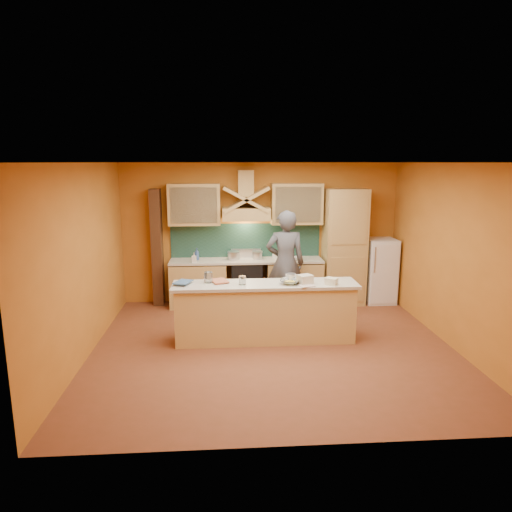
{
  "coord_description": "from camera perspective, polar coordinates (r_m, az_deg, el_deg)",
  "views": [
    {
      "loc": [
        -0.73,
        -6.57,
        2.81
      ],
      "look_at": [
        -0.2,
        0.9,
        1.26
      ],
      "focal_mm": 32.0,
      "sensor_mm": 36.0,
      "label": 1
    }
  ],
  "objects": [
    {
      "name": "jar_large",
      "position": [
        7.21,
        -5.99,
        -2.67
      ],
      "size": [
        0.17,
        0.17,
        0.17
      ],
      "primitive_type": "cylinder",
      "rotation": [
        0.0,
        0.0,
        -0.3
      ],
      "color": "silver",
      "rests_on": "island_top"
    },
    {
      "name": "stove",
      "position": [
        9.09,
        -1.19,
        -3.35
      ],
      "size": [
        0.6,
        0.58,
        0.9
      ],
      "primitive_type": "cube",
      "color": "black",
      "rests_on": "floor"
    },
    {
      "name": "island_top",
      "position": [
        7.15,
        1.16,
        -3.61
      ],
      "size": [
        2.9,
        0.62,
        0.05
      ],
      "primitive_type": "cube",
      "color": "beige",
      "rests_on": "island_body"
    },
    {
      "name": "wall_back",
      "position": [
        9.21,
        0.56,
        2.89
      ],
      "size": [
        5.5,
        0.02,
        2.8
      ],
      "primitive_type": "cube",
      "color": "#BD7024",
      "rests_on": "floor"
    },
    {
      "name": "hood_chimney",
      "position": [
        8.94,
        -1.29,
        9.07
      ],
      "size": [
        0.3,
        0.3,
        0.5
      ],
      "primitive_type": "cube",
      "color": "tan",
      "rests_on": "wall_back"
    },
    {
      "name": "wall_front",
      "position": [
        4.37,
        5.84,
        -7.16
      ],
      "size": [
        5.5,
        0.02,
        2.8
      ],
      "primitive_type": "cube",
      "color": "#BD7024",
      "rests_on": "floor"
    },
    {
      "name": "book_lower",
      "position": [
        7.19,
        -5.5,
        -3.25
      ],
      "size": [
        0.33,
        0.38,
        0.03
      ],
      "primitive_type": "imported",
      "rotation": [
        0.0,
        0.0,
        0.33
      ],
      "color": "#BE6644",
      "rests_on": "island_top"
    },
    {
      "name": "fridge",
      "position": [
        9.56,
        15.2,
        -1.78
      ],
      "size": [
        0.58,
        0.6,
        1.3
      ],
      "primitive_type": "cube",
      "color": "white",
      "rests_on": "floor"
    },
    {
      "name": "bowl_back",
      "position": [
        8.97,
        5.14,
        -0.29
      ],
      "size": [
        0.27,
        0.27,
        0.07
      ],
      "primitive_type": "imported",
      "rotation": [
        0.0,
        0.0,
        0.39
      ],
      "color": "silver",
      "rests_on": "counter_top"
    },
    {
      "name": "wall_right",
      "position": [
        7.57,
        23.42,
        -0.01
      ],
      "size": [
        0.02,
        5.0,
        2.8
      ],
      "primitive_type": "cube",
      "color": "#BD7024",
      "rests_on": "floor"
    },
    {
      "name": "wall_left",
      "position": [
        7.02,
        -20.68,
        -0.65
      ],
      "size": [
        0.02,
        5.0,
        2.8
      ],
      "primitive_type": "cube",
      "color": "#BD7024",
      "rests_on": "floor"
    },
    {
      "name": "island_body",
      "position": [
        7.29,
        1.14,
        -7.25
      ],
      "size": [
        2.8,
        0.55,
        0.88
      ],
      "primitive_type": "cube",
      "color": "#E0BD73",
      "rests_on": "floor"
    },
    {
      "name": "backsplash",
      "position": [
        9.2,
        -1.3,
        1.93
      ],
      "size": [
        3.0,
        0.03,
        0.7
      ],
      "primitive_type": "cube",
      "color": "#1A3B31",
      "rests_on": "wall_back"
    },
    {
      "name": "upper_cabinet_right",
      "position": [
        9.05,
        5.11,
        6.52
      ],
      "size": [
        1.0,
        0.35,
        0.8
      ],
      "primitive_type": "cube",
      "color": "tan",
      "rests_on": "wall_back"
    },
    {
      "name": "base_cabinet_left",
      "position": [
        9.1,
        -7.18,
        -3.55
      ],
      "size": [
        1.1,
        0.6,
        0.86
      ],
      "primitive_type": "cube",
      "color": "tan",
      "rests_on": "floor"
    },
    {
      "name": "grocery_bag_b",
      "position": [
        7.14,
        9.41,
        -3.14
      ],
      "size": [
        0.22,
        0.21,
        0.11
      ],
      "primitive_type": "cube",
      "rotation": [
        0.0,
        0.0,
        -0.63
      ],
      "color": "beige",
      "rests_on": "island_top"
    },
    {
      "name": "ceiling",
      "position": [
        6.61,
        2.35,
        11.61
      ],
      "size": [
        5.5,
        5.0,
        0.01
      ],
      "primitive_type": "cube",
      "color": "white",
      "rests_on": "wall_back"
    },
    {
      "name": "trim_column_left",
      "position": [
        9.17,
        -12.25,
        1.0
      ],
      "size": [
        0.2,
        0.3,
        2.3
      ],
      "primitive_type": "cube",
      "color": "#472816",
      "rests_on": "floor"
    },
    {
      "name": "base_cabinet_right",
      "position": [
        9.19,
        4.74,
        -3.35
      ],
      "size": [
        1.1,
        0.6,
        0.86
      ],
      "primitive_type": "cube",
      "color": "tan",
      "rests_on": "floor"
    },
    {
      "name": "dish_rack",
      "position": [
        9.08,
        3.04,
        -0.05
      ],
      "size": [
        0.31,
        0.28,
        0.09
      ],
      "primitive_type": "cube",
      "rotation": [
        0.0,
        0.0,
        0.4
      ],
      "color": "silver",
      "rests_on": "counter_top"
    },
    {
      "name": "upper_cabinet_left",
      "position": [
        8.95,
        -7.72,
        6.4
      ],
      "size": [
        1.0,
        0.35,
        0.8
      ],
      "primitive_type": "cube",
      "color": "tan",
      "rests_on": "wall_back"
    },
    {
      "name": "jar_small",
      "position": [
        7.05,
        -1.72,
        -3.05
      ],
      "size": [
        0.11,
        0.11,
        0.14
      ],
      "primitive_type": "cylinder",
      "rotation": [
        0.0,
        0.0,
        -0.05
      ],
      "color": "silver",
      "rests_on": "island_top"
    },
    {
      "name": "mixing_bowl",
      "position": [
        7.11,
        4.25,
        -3.22
      ],
      "size": [
        0.38,
        0.38,
        0.07
      ],
      "primitive_type": "imported",
      "rotation": [
        0.0,
        0.0,
        -0.31
      ],
      "color": "silver",
      "rests_on": "island_top"
    },
    {
      "name": "kitchen_scale",
      "position": [
        7.29,
        4.43,
        -2.71
      ],
      "size": [
        0.17,
        0.17,
        0.11
      ],
      "primitive_type": "cube",
      "rotation": [
        0.0,
        0.0,
        0.37
      ],
      "color": "white",
      "rests_on": "island_top"
    },
    {
      "name": "soap_bottle_a",
      "position": [
        8.76,
        -7.75,
        -0.22
      ],
      "size": [
        0.09,
        0.09,
        0.19
      ],
      "primitive_type": "imported",
      "rotation": [
        0.0,
        0.0,
        -0.02
      ],
      "color": "beige",
      "rests_on": "counter_top"
    },
    {
      "name": "pot_small",
      "position": [
        9.03,
        0.18,
        -0.02
      ],
      "size": [
        0.2,
        0.2,
        0.15
      ],
      "primitive_type": "cylinder",
      "rotation": [
        0.0,
        0.0,
        -0.06
      ],
      "color": "silver",
      "rests_on": "stove"
    },
    {
      "name": "cloth",
      "position": [
        7.02,
        6.37,
        -3.72
      ],
      "size": [
        0.26,
        0.23,
        0.01
      ],
      "primitive_type": "cube",
      "rotation": [
        0.0,
        0.0,
        0.29
      ],
      "color": "#C9ACA5",
      "rests_on": "island_top"
    },
    {
      "name": "grocery_bag_a",
      "position": [
        7.14,
        6.14,
        -2.92
      ],
      "size": [
        0.27,
        0.25,
        0.14
      ],
      "primitive_type": "cube",
      "rotation": [
        0.0,
        0.0,
        0.42
      ],
      "color": "beige",
      "rests_on": "island_top"
    },
    {
      "name": "pot_large",
      "position": [
        8.98,
        -2.8,
        -0.05
      ],
      "size": [
        0.3,
        0.3,
        0.17
      ],
      "primitive_type": "cylinder",
      "rotation": [
        0.0,
        0.0,
        -0.35
      ],
      "color": "silver",
      "rests_on": "stove"
    },
    {
      "name": "person",
      "position": [
        8.41,
        3.69,
        -0.9
      ],
      "size": [
        0.73,
        0.5,
        1.96
      ],
      "primitive_type": "imported",
      "rotation": [
        0.0,
        0.0,
        3.1
      ],
      "color": "#4C4C51",
      "rests_on": "floor"
    },
    {
      "name": "floor",
      "position": [
        7.18,
        2.16,
        -11.33
      ],
      "size": [
        5.5,
        5.0,
        0.01
      ],
      "primitive_type": "cube",
      "color": "brown",
      "rests_on": "ground"
    },
    {
      "name": "range_hood",
      "position": [
        8.89,
        -1.24,
        5.3
      ],
      "size": [
        0.92,
        0.5,
        0.24
      ],
      "primitive_type": "cube",
      "color": "tan",
      "rests_on": "wall_back"
    },
    {
      "name": "pantry_column",
      "position": [
        9.24,
        10.96,
        1.13
      ],
      "size": [
        0.8,
        0.6,
        2.3
      ],
      "primitive_type": "cube",
      "color": "tan",
      "rests_on": "floor"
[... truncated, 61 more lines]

